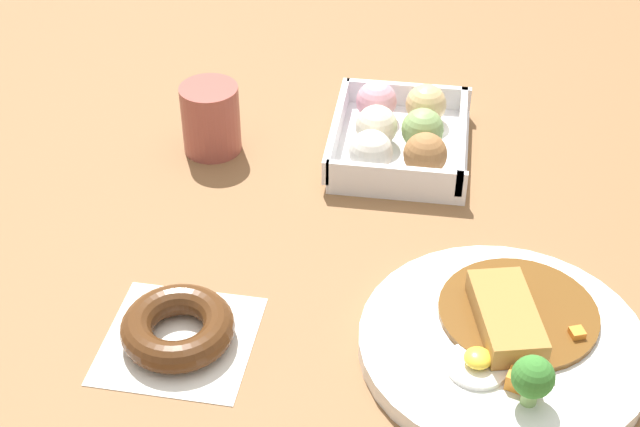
{
  "coord_description": "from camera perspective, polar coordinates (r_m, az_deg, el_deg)",
  "views": [
    {
      "loc": [
        -0.77,
        -0.04,
        0.63
      ],
      "look_at": [
        -0.01,
        0.07,
        0.03
      ],
      "focal_mm": 52.71,
      "sensor_mm": 36.0,
      "label": 1
    }
  ],
  "objects": [
    {
      "name": "donut_box",
      "position": [
        1.11,
        4.81,
        4.84
      ],
      "size": [
        0.19,
        0.16,
        0.06
      ],
      "color": "white",
      "rests_on": "ground_plane"
    },
    {
      "name": "chocolate_ring_donut",
      "position": [
        0.88,
        -8.62,
        -6.94
      ],
      "size": [
        0.14,
        0.14,
        0.03
      ],
      "color": "white",
      "rests_on": "ground_plane"
    },
    {
      "name": "ground_plane",
      "position": [
        1.0,
        4.23,
        -1.43
      ],
      "size": [
        1.6,
        1.6,
        0.0
      ],
      "primitive_type": "plane",
      "color": "brown"
    },
    {
      "name": "curry_plate",
      "position": [
        0.88,
        11.16,
        -7.64
      ],
      "size": [
        0.26,
        0.26,
        0.07
      ],
      "color": "white",
      "rests_on": "ground_plane"
    },
    {
      "name": "coffee_mug",
      "position": [
        1.12,
        -6.65,
        5.74
      ],
      "size": [
        0.07,
        0.07,
        0.08
      ],
      "primitive_type": "cylinder",
      "color": "#9E4C42",
      "rests_on": "ground_plane"
    }
  ]
}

